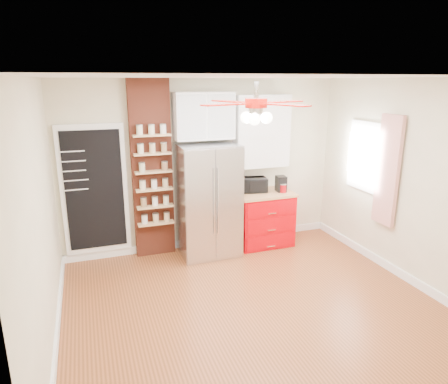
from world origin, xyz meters
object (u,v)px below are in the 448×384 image
object	(u,v)px
toaster_oven	(253,185)
coffee_maker	(281,184)
fridge	(208,200)
ceiling_fan	(256,104)
red_cabinet	(263,218)
pantry_jar_oats	(142,168)
canister_left	(283,188)

from	to	relation	value
toaster_oven	coffee_maker	bearing A→B (deg)	-6.64
toaster_oven	coffee_maker	size ratio (longest dim) A/B	1.65
fridge	toaster_oven	bearing A→B (deg)	10.33
ceiling_fan	toaster_oven	xyz separation A→B (m)	(0.77, 1.78, -1.41)
red_cabinet	pantry_jar_oats	xyz separation A→B (m)	(-1.94, 0.07, 0.98)
coffee_maker	ceiling_fan	bearing A→B (deg)	-118.16
toaster_oven	coffee_maker	distance (m)	0.46
toaster_oven	canister_left	distance (m)	0.49
ceiling_fan	canister_left	size ratio (longest dim) A/B	10.61
ceiling_fan	pantry_jar_oats	distance (m)	2.25
toaster_oven	canister_left	bearing A→B (deg)	-15.02
red_cabinet	pantry_jar_oats	world-z (taller)	pantry_jar_oats
fridge	red_cabinet	size ratio (longest dim) A/B	1.86
red_cabinet	ceiling_fan	distance (m)	2.75
fridge	ceiling_fan	world-z (taller)	ceiling_fan
fridge	coffee_maker	xyz separation A→B (m)	(1.26, 0.02, 0.15)
red_cabinet	ceiling_fan	bearing A→B (deg)	-118.71
ceiling_fan	pantry_jar_oats	bearing A→B (deg)	120.13
fridge	toaster_oven	distance (m)	0.84
ceiling_fan	red_cabinet	bearing A→B (deg)	61.29
fridge	canister_left	bearing A→B (deg)	-2.26
ceiling_fan	coffee_maker	world-z (taller)	ceiling_fan
fridge	ceiling_fan	distance (m)	2.25
red_cabinet	canister_left	bearing A→B (deg)	-19.04
red_cabinet	coffee_maker	bearing A→B (deg)	-5.20
red_cabinet	ceiling_fan	xyz separation A→B (m)	(-0.92, -1.68, 1.97)
fridge	red_cabinet	distance (m)	1.06
coffee_maker	pantry_jar_oats	world-z (taller)	pantry_jar_oats
coffee_maker	pantry_jar_oats	bearing A→B (deg)	-174.57
fridge	pantry_jar_oats	size ratio (longest dim) A/B	13.69
coffee_maker	pantry_jar_oats	distance (m)	2.26
toaster_oven	pantry_jar_oats	xyz separation A→B (m)	(-1.79, -0.03, 0.42)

